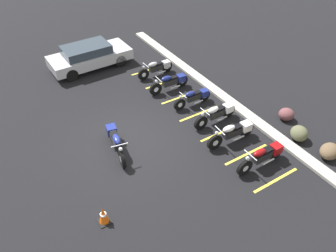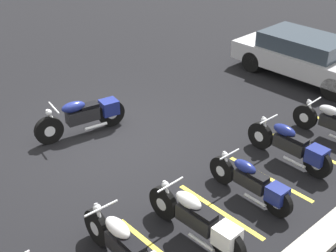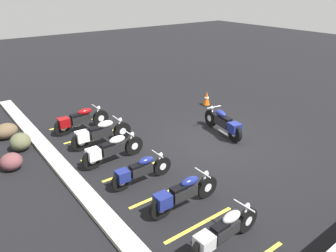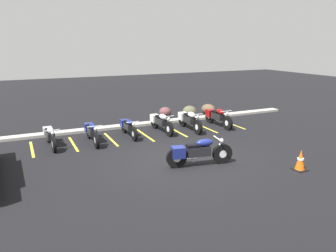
% 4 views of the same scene
% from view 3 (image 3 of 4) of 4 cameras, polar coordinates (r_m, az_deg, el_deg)
% --- Properties ---
extents(ground, '(60.00, 60.00, 0.00)m').
position_cam_3_polar(ground, '(12.22, 8.33, -2.47)').
color(ground, black).
extents(motorcycle_navy_featured, '(2.26, 0.78, 0.89)m').
position_cam_3_polar(motorcycle_navy_featured, '(12.54, 9.74, 0.53)').
color(motorcycle_navy_featured, black).
rests_on(motorcycle_navy_featured, ground).
extents(parked_bike_0, '(0.58, 2.07, 0.81)m').
position_cam_3_polar(parked_bike_0, '(7.48, 9.55, -17.68)').
color(parked_bike_0, black).
rests_on(parked_bike_0, ground).
extents(parked_bike_1, '(0.60, 2.13, 0.84)m').
position_cam_3_polar(parked_bike_1, '(8.44, 2.40, -11.71)').
color(parked_bike_1, black).
rests_on(parked_bike_1, ground).
extents(parked_bike_2, '(0.55, 1.97, 0.78)m').
position_cam_3_polar(parked_bike_2, '(9.46, -5.01, -7.77)').
color(parked_bike_2, black).
rests_on(parked_bike_2, ground).
extents(parked_bike_3, '(0.61, 2.18, 0.86)m').
position_cam_3_polar(parked_bike_3, '(10.61, -9.96, -4.09)').
color(parked_bike_3, black).
rests_on(parked_bike_3, ground).
extents(parked_bike_4, '(0.63, 2.24, 0.88)m').
position_cam_3_polar(parked_bike_4, '(11.78, -11.93, -1.25)').
color(parked_bike_4, black).
rests_on(parked_bike_4, ground).
extents(parked_bike_5, '(0.62, 2.21, 0.87)m').
position_cam_3_polar(parked_bike_5, '(13.12, -15.19, 1.03)').
color(parked_bike_5, black).
rests_on(parked_bike_5, ground).
extents(concrete_curb, '(18.00, 0.50, 0.12)m').
position_cam_3_polar(concrete_curb, '(9.64, -15.08, -10.42)').
color(concrete_curb, '#A8A399').
rests_on(concrete_curb, ground).
extents(landscape_rock_0, '(0.97, 0.94, 0.61)m').
position_cam_3_polar(landscape_rock_0, '(12.38, -24.32, -2.51)').
color(landscape_rock_0, '#54563B').
rests_on(landscape_rock_0, ground).
extents(landscape_rock_1, '(0.89, 1.01, 0.57)m').
position_cam_3_polar(landscape_rock_1, '(13.56, -26.40, -0.79)').
color(landscape_rock_1, brown).
rests_on(landscape_rock_1, ground).
extents(landscape_rock_2, '(0.93, 0.93, 0.54)m').
position_cam_3_polar(landscape_rock_2, '(11.25, -25.63, -5.61)').
color(landscape_rock_2, brown).
rests_on(landscape_rock_2, ground).
extents(traffic_cone, '(0.40, 0.40, 0.67)m').
position_cam_3_polar(traffic_cone, '(15.58, 6.74, 4.73)').
color(traffic_cone, black).
rests_on(traffic_cone, ground).
extents(stall_line_1, '(0.10, 2.10, 0.00)m').
position_cam_3_polar(stall_line_1, '(8.25, 5.52, -16.69)').
color(stall_line_1, gold).
rests_on(stall_line_1, ground).
extents(stall_line_2, '(0.10, 2.10, 0.00)m').
position_cam_3_polar(stall_line_2, '(9.19, -1.03, -11.77)').
color(stall_line_2, gold).
rests_on(stall_line_2, ground).
extents(stall_line_3, '(0.10, 2.10, 0.00)m').
position_cam_3_polar(stall_line_3, '(10.28, -6.11, -7.71)').
color(stall_line_3, gold).
rests_on(stall_line_3, ground).
extents(stall_line_4, '(0.10, 2.10, 0.00)m').
position_cam_3_polar(stall_line_4, '(11.47, -10.11, -4.42)').
color(stall_line_4, gold).
rests_on(stall_line_4, ground).
extents(stall_line_5, '(0.10, 2.10, 0.00)m').
position_cam_3_polar(stall_line_5, '(12.73, -13.31, -1.74)').
color(stall_line_5, gold).
rests_on(stall_line_5, ground).
extents(stall_line_6, '(0.10, 2.10, 0.00)m').
position_cam_3_polar(stall_line_6, '(14.06, -15.91, 0.44)').
color(stall_line_6, gold).
rests_on(stall_line_6, ground).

